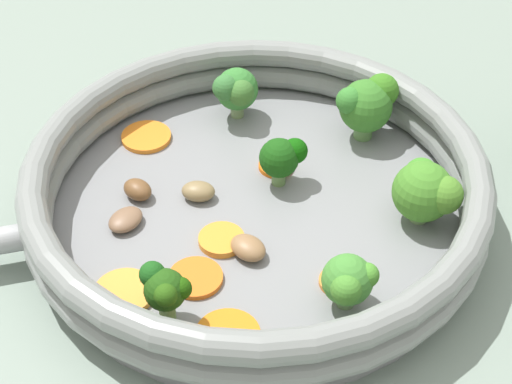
# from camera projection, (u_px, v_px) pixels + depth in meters

# --- Properties ---
(ground_plane) EXTENTS (4.00, 4.00, 0.00)m
(ground_plane) POSITION_uv_depth(u_px,v_px,m) (256.00, 221.00, 0.68)
(ground_plane) COLOR gray
(skillet) EXTENTS (0.33, 0.33, 0.02)m
(skillet) POSITION_uv_depth(u_px,v_px,m) (256.00, 214.00, 0.67)
(skillet) COLOR gray
(skillet) RESTS_ON ground_plane
(skillet_rim_wall) EXTENTS (0.36, 0.36, 0.05)m
(skillet_rim_wall) POSITION_uv_depth(u_px,v_px,m) (256.00, 184.00, 0.65)
(skillet_rim_wall) COLOR gray
(skillet_rim_wall) RESTS_ON skillet
(skillet_rivet_left) EXTENTS (0.01, 0.01, 0.01)m
(skillet_rivet_left) POSITION_uv_depth(u_px,v_px,m) (49.00, 206.00, 0.66)
(skillet_rivet_left) COLOR gray
(skillet_rivet_left) RESTS_ON skillet
(skillet_rivet_right) EXTENTS (0.01, 0.01, 0.01)m
(skillet_rivet_right) POSITION_uv_depth(u_px,v_px,m) (56.00, 272.00, 0.61)
(skillet_rivet_right) COLOR gray
(skillet_rivet_right) RESTS_ON skillet
(carrot_slice_0) EXTENTS (0.06, 0.06, 0.00)m
(carrot_slice_0) POSITION_uv_depth(u_px,v_px,m) (228.00, 335.00, 0.57)
(carrot_slice_0) COLOR orange
(carrot_slice_0) RESTS_ON skillet
(carrot_slice_1) EXTENTS (0.04, 0.04, 0.00)m
(carrot_slice_1) POSITION_uv_depth(u_px,v_px,m) (339.00, 281.00, 0.61)
(carrot_slice_1) COLOR orange
(carrot_slice_1) RESTS_ON skillet
(carrot_slice_2) EXTENTS (0.05, 0.05, 0.00)m
(carrot_slice_2) POSITION_uv_depth(u_px,v_px,m) (124.00, 292.00, 0.60)
(carrot_slice_2) COLOR orange
(carrot_slice_2) RESTS_ON skillet
(carrot_slice_3) EXTENTS (0.04, 0.04, 0.00)m
(carrot_slice_3) POSITION_uv_depth(u_px,v_px,m) (276.00, 166.00, 0.70)
(carrot_slice_3) COLOR orange
(carrot_slice_3) RESTS_ON skillet
(carrot_slice_4) EXTENTS (0.04, 0.04, 0.00)m
(carrot_slice_4) POSITION_uv_depth(u_px,v_px,m) (196.00, 278.00, 0.61)
(carrot_slice_4) COLOR orange
(carrot_slice_4) RESTS_ON skillet
(carrot_slice_5) EXTENTS (0.05, 0.05, 0.01)m
(carrot_slice_5) POSITION_uv_depth(u_px,v_px,m) (223.00, 240.00, 0.64)
(carrot_slice_5) COLOR orange
(carrot_slice_5) RESTS_ON skillet
(carrot_slice_6) EXTENTS (0.06, 0.06, 0.00)m
(carrot_slice_6) POSITION_uv_depth(u_px,v_px,m) (146.00, 137.00, 0.73)
(carrot_slice_6) COLOR orange
(carrot_slice_6) RESTS_ON skillet
(broccoli_floret_0) EXTENTS (0.04, 0.04, 0.04)m
(broccoli_floret_0) POSITION_uv_depth(u_px,v_px,m) (349.00, 282.00, 0.58)
(broccoli_floret_0) COLOR #648951
(broccoli_floret_0) RESTS_ON skillet
(broccoli_floret_1) EXTENTS (0.05, 0.05, 0.06)m
(broccoli_floret_1) POSITION_uv_depth(u_px,v_px,m) (367.00, 104.00, 0.71)
(broccoli_floret_1) COLOR #618E4E
(broccoli_floret_1) RESTS_ON skillet
(broccoli_floret_2) EXTENTS (0.04, 0.04, 0.05)m
(broccoli_floret_2) POSITION_uv_depth(u_px,v_px,m) (236.00, 90.00, 0.74)
(broccoli_floret_2) COLOR #7A9560
(broccoli_floret_2) RESTS_ON skillet
(broccoli_floret_3) EXTENTS (0.05, 0.05, 0.05)m
(broccoli_floret_3) POSITION_uv_depth(u_px,v_px,m) (426.00, 190.00, 0.64)
(broccoli_floret_3) COLOR #84A76A
(broccoli_floret_3) RESTS_ON skillet
(broccoli_floret_4) EXTENTS (0.03, 0.04, 0.04)m
(broccoli_floret_4) POSITION_uv_depth(u_px,v_px,m) (286.00, 158.00, 0.67)
(broccoli_floret_4) COLOR #65894B
(broccoli_floret_4) RESTS_ON skillet
(broccoli_floret_5) EXTENTS (0.04, 0.03, 0.05)m
(broccoli_floret_5) POSITION_uv_depth(u_px,v_px,m) (165.00, 289.00, 0.56)
(broccoli_floret_5) COLOR #6F954E
(broccoli_floret_5) RESTS_ON skillet
(mushroom_piece_0) EXTENTS (0.03, 0.03, 0.01)m
(mushroom_piece_0) POSITION_uv_depth(u_px,v_px,m) (198.00, 191.00, 0.67)
(mushroom_piece_0) COLOR olive
(mushroom_piece_0) RESTS_ON skillet
(mushroom_piece_1) EXTENTS (0.02, 0.03, 0.01)m
(mushroom_piece_1) POSITION_uv_depth(u_px,v_px,m) (126.00, 220.00, 0.65)
(mushroom_piece_1) COLOR brown
(mushroom_piece_1) RESTS_ON skillet
(mushroom_piece_2) EXTENTS (0.03, 0.03, 0.01)m
(mushroom_piece_2) POSITION_uv_depth(u_px,v_px,m) (248.00, 248.00, 0.62)
(mushroom_piece_2) COLOR olive
(mushroom_piece_2) RESTS_ON skillet
(mushroom_piece_3) EXTENTS (0.03, 0.02, 0.01)m
(mushroom_piece_3) POSITION_uv_depth(u_px,v_px,m) (138.00, 190.00, 0.67)
(mushroom_piece_3) COLOR brown
(mushroom_piece_3) RESTS_ON skillet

